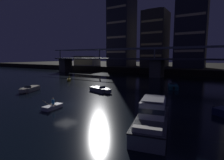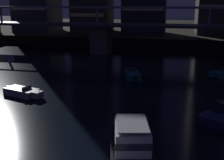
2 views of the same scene
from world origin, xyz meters
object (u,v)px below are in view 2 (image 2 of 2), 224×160
Objects in this scene: speedboat_near_center at (23,92)px; river_bridge at (101,31)px; speedboat_near_right at (133,74)px; cabin_cruiser_near_left at (132,150)px.

river_bridge is at bearing 87.27° from speedboat_near_center.
river_bridge is 21.30m from speedboat_near_right.
speedboat_near_center is 1.00× the size of speedboat_near_right.
cabin_cruiser_near_left is at bearing -81.75° from speedboat_near_right.
speedboat_near_right is at bearing 44.90° from speedboat_near_center.
river_bridge is 29.71m from speedboat_near_center.
cabin_cruiser_near_left is (12.52, -40.77, -3.41)m from river_bridge.
speedboat_near_right is (-3.20, 22.05, -0.64)m from cabin_cruiser_near_left.
speedboat_near_center is (-1.40, -29.40, -4.05)m from river_bridge.
cabin_cruiser_near_left is 17.98m from speedboat_near_center.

